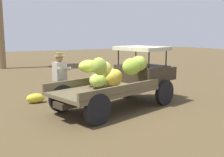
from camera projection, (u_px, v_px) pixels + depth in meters
name	position (u px, v px, depth m)	size (l,w,h in m)	color
ground_plane	(121.00, 106.00, 8.47)	(60.00, 60.00, 0.00)	brown
truck	(125.00, 77.00, 8.37)	(4.66, 2.69, 1.84)	#352A1F
farmer	(60.00, 76.00, 8.27)	(0.56, 0.53, 1.69)	#42494B
loose_banana_bunch	(36.00, 98.00, 8.86)	(0.59, 0.35, 0.31)	yellow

